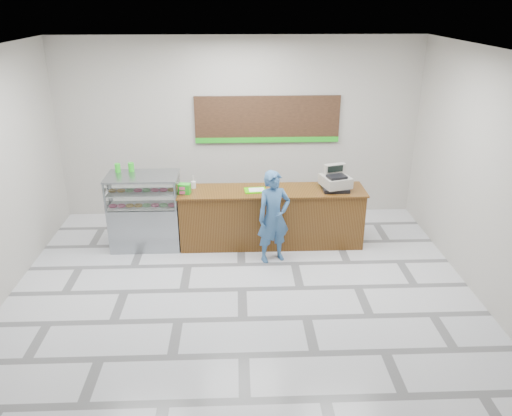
{
  "coord_description": "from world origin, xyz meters",
  "views": [
    {
      "loc": [
        -0.04,
        -6.54,
        4.13
      ],
      "look_at": [
        0.25,
        0.9,
        0.97
      ],
      "focal_mm": 35.0,
      "sensor_mm": 36.0,
      "label": 1
    }
  ],
  "objects_px": {
    "display_case": "(145,211)",
    "serving_tray": "(256,190)",
    "sales_counter": "(271,217)",
    "customer": "(274,217)",
    "cash_register": "(335,181)"
  },
  "relations": [
    {
      "from": "sales_counter",
      "to": "customer",
      "type": "xyz_separation_m",
      "value": [
        -0.01,
        -0.61,
        0.27
      ]
    },
    {
      "from": "display_case",
      "to": "customer",
      "type": "xyz_separation_m",
      "value": [
        2.21,
        -0.61,
        0.11
      ]
    },
    {
      "from": "display_case",
      "to": "sales_counter",
      "type": "bearing_deg",
      "value": 0.01
    },
    {
      "from": "sales_counter",
      "to": "cash_register",
      "type": "bearing_deg",
      "value": -0.67
    },
    {
      "from": "cash_register",
      "to": "customer",
      "type": "bearing_deg",
      "value": -167.77
    },
    {
      "from": "display_case",
      "to": "serving_tray",
      "type": "bearing_deg",
      "value": -0.92
    },
    {
      "from": "sales_counter",
      "to": "display_case",
      "type": "relative_size",
      "value": 2.45
    },
    {
      "from": "cash_register",
      "to": "sales_counter",
      "type": "bearing_deg",
      "value": 163.12
    },
    {
      "from": "display_case",
      "to": "cash_register",
      "type": "xyz_separation_m",
      "value": [
        3.32,
        -0.01,
        0.51
      ]
    },
    {
      "from": "display_case",
      "to": "serving_tray",
      "type": "distance_m",
      "value": 1.97
    },
    {
      "from": "cash_register",
      "to": "customer",
      "type": "relative_size",
      "value": 0.36
    },
    {
      "from": "sales_counter",
      "to": "display_case",
      "type": "height_order",
      "value": "display_case"
    },
    {
      "from": "sales_counter",
      "to": "serving_tray",
      "type": "distance_m",
      "value": 0.6
    },
    {
      "from": "display_case",
      "to": "customer",
      "type": "height_order",
      "value": "customer"
    },
    {
      "from": "serving_tray",
      "to": "cash_register",
      "type": "bearing_deg",
      "value": -4.5
    }
  ]
}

